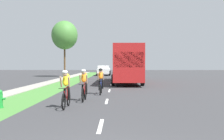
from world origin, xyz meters
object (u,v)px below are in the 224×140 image
object	(u,v)px
cyclist_trailing	(84,85)
street_tree_far	(65,35)
cyclist_lead	(66,89)
cyclist_distant	(101,81)
pickup_white	(104,70)
fire_hydrant_green	(0,99)
bus_red	(126,63)

from	to	relation	value
cyclist_trailing	street_tree_far	distance (m)	25.79
cyclist_lead	cyclist_distant	bearing A→B (deg)	77.08
pickup_white	fire_hydrant_green	bearing A→B (deg)	-94.95
street_tree_far	pickup_white	bearing A→B (deg)	45.21
fire_hydrant_green	bus_red	size ratio (longest dim) A/B	0.07
fire_hydrant_green	cyclist_distant	size ratio (longest dim) A/B	0.44
cyclist_trailing	pickup_white	world-z (taller)	pickup_white
fire_hydrant_green	pickup_white	xyz separation A→B (m)	(2.78, 32.14, 0.46)
fire_hydrant_green	bus_red	distance (m)	16.26
cyclist_trailing	pickup_white	xyz separation A→B (m)	(-0.46, 30.00, 0.02)
cyclist_lead	bus_red	distance (m)	15.40
cyclist_lead	cyclist_trailing	size ratio (longest dim) A/B	1.00
fire_hydrant_green	cyclist_lead	bearing A→B (deg)	1.05
fire_hydrant_green	bus_red	world-z (taller)	bus_red
cyclist_lead	pickup_white	bearing A→B (deg)	89.94
bus_red	pickup_white	world-z (taller)	bus_red
cyclist_trailing	street_tree_far	world-z (taller)	street_tree_far
fire_hydrant_green	cyclist_lead	distance (m)	2.78
fire_hydrant_green	cyclist_trailing	distance (m)	3.90
fire_hydrant_green	street_tree_far	xyz separation A→B (m)	(-2.61, 26.70, 5.65)
cyclist_lead	fire_hydrant_green	bearing A→B (deg)	-178.95
cyclist_trailing	cyclist_distant	world-z (taller)	same
pickup_white	cyclist_trailing	bearing A→B (deg)	-89.13
fire_hydrant_green	pickup_white	world-z (taller)	pickup_white
fire_hydrant_green	bus_red	bearing A→B (deg)	68.93
cyclist_trailing	cyclist_lead	bearing A→B (deg)	-103.29
fire_hydrant_green	street_tree_far	distance (m)	27.42
cyclist_trailing	cyclist_distant	size ratio (longest dim) A/B	1.00
fire_hydrant_green	cyclist_trailing	xyz separation A→B (m)	(3.24, 2.14, 0.44)
cyclist_distant	bus_red	size ratio (longest dim) A/B	0.15
cyclist_trailing	street_tree_far	xyz separation A→B (m)	(-5.85, 24.57, 5.21)
fire_hydrant_green	cyclist_distant	xyz separation A→B (m)	(3.90, 5.06, 0.44)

